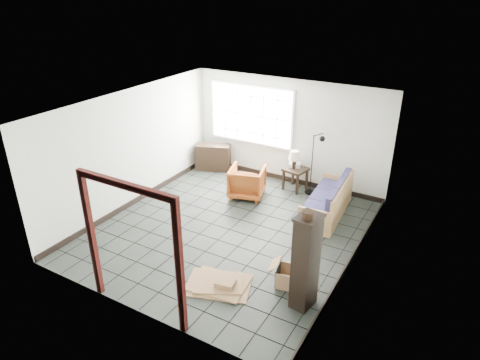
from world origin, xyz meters
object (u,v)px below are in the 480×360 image
Objects in this scene: futon_sofa at (329,203)px; tall_shelf at (306,262)px; side_table at (296,172)px; armchair at (247,180)px.

tall_shelf reaches higher than futon_sofa.
side_table is (-1.14, 0.80, 0.16)m from futon_sofa.
tall_shelf is (1.75, -3.73, 0.36)m from side_table.
futon_sofa reaches higher than armchair.
armchair is at bearing 178.39° from futon_sofa.
side_table is 0.37× the size of tall_shelf.
side_table is at bearing 123.05° from tall_shelf.
armchair is 1.34× the size of side_table.
armchair is at bearing 140.30° from tall_shelf.
side_table is 4.13m from tall_shelf.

